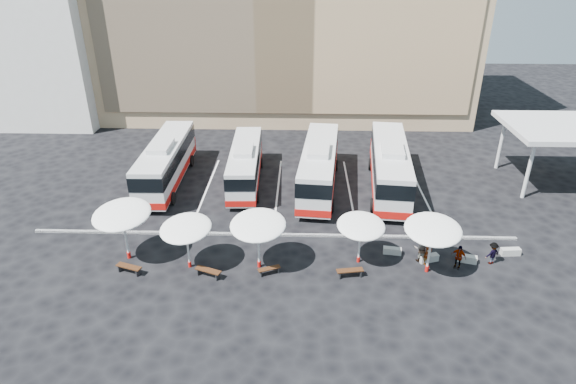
{
  "coord_description": "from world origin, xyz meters",
  "views": [
    {
      "loc": [
        1.96,
        -28.43,
        17.94
      ],
      "look_at": [
        1.0,
        3.0,
        2.2
      ],
      "focal_mm": 30.0,
      "sensor_mm": 36.0,
      "label": 1
    }
  ],
  "objects_px": {
    "sunshade_2": "(258,225)",
    "wood_bench_3": "(350,271)",
    "bus_3": "(390,165)",
    "conc_bench_0": "(392,251)",
    "passenger_0": "(428,252)",
    "sunshade_1": "(186,228)",
    "wood_bench_2": "(269,269)",
    "conc_bench_2": "(467,259)",
    "passenger_3": "(492,253)",
    "sunshade_4": "(433,230)",
    "bus_2": "(319,165)",
    "passenger_1": "(421,249)",
    "conc_bench_3": "(510,252)",
    "sunshade_0": "(122,215)",
    "wood_bench_0": "(129,268)",
    "bus_0": "(166,161)",
    "conc_bench_1": "(429,258)",
    "sunshade_3": "(361,226)",
    "passenger_2": "(458,257)",
    "wood_bench_1": "(208,271)",
    "bus_1": "(245,163)"
  },
  "relations": [
    {
      "from": "sunshade_4",
      "to": "wood_bench_1",
      "type": "relative_size",
      "value": 2.28
    },
    {
      "from": "sunshade_1",
      "to": "passenger_2",
      "type": "height_order",
      "value": "sunshade_1"
    },
    {
      "from": "sunshade_1",
      "to": "wood_bench_2",
      "type": "bearing_deg",
      "value": -6.78
    },
    {
      "from": "bus_2",
      "to": "passenger_3",
      "type": "relative_size",
      "value": 8.41
    },
    {
      "from": "bus_0",
      "to": "passenger_1",
      "type": "distance_m",
      "value": 22.39
    },
    {
      "from": "sunshade_1",
      "to": "sunshade_4",
      "type": "bearing_deg",
      "value": -0.14
    },
    {
      "from": "wood_bench_1",
      "to": "passenger_2",
      "type": "xyz_separation_m",
      "value": [
        15.57,
        1.43,
        0.42
      ]
    },
    {
      "from": "bus_0",
      "to": "conc_bench_0",
      "type": "relative_size",
      "value": 10.47
    },
    {
      "from": "sunshade_0",
      "to": "bus_2",
      "type": "bearing_deg",
      "value": 40.88
    },
    {
      "from": "sunshade_1",
      "to": "sunshade_2",
      "type": "bearing_deg",
      "value": 1.72
    },
    {
      "from": "sunshade_3",
      "to": "conc_bench_3",
      "type": "distance_m",
      "value": 10.46
    },
    {
      "from": "wood_bench_2",
      "to": "passenger_2",
      "type": "distance_m",
      "value": 11.9
    },
    {
      "from": "conc_bench_0",
      "to": "wood_bench_3",
      "type": "bearing_deg",
      "value": -139.24
    },
    {
      "from": "bus_0",
      "to": "conc_bench_1",
      "type": "height_order",
      "value": "bus_0"
    },
    {
      "from": "wood_bench_0",
      "to": "conc_bench_3",
      "type": "distance_m",
      "value": 24.64
    },
    {
      "from": "bus_3",
      "to": "sunshade_0",
      "type": "distance_m",
      "value": 21.54
    },
    {
      "from": "wood_bench_2",
      "to": "passenger_1",
      "type": "relative_size",
      "value": 0.78
    },
    {
      "from": "conc_bench_1",
      "to": "bus_3",
      "type": "bearing_deg",
      "value": 95.28
    },
    {
      "from": "conc_bench_0",
      "to": "passenger_2",
      "type": "distance_m",
      "value": 4.15
    },
    {
      "from": "sunshade_4",
      "to": "wood_bench_3",
      "type": "bearing_deg",
      "value": -171.8
    },
    {
      "from": "wood_bench_1",
      "to": "conc_bench_2",
      "type": "height_order",
      "value": "wood_bench_1"
    },
    {
      "from": "bus_0",
      "to": "passenger_3",
      "type": "xyz_separation_m",
      "value": [
        23.76,
        -11.48,
        -1.25
      ]
    },
    {
      "from": "conc_bench_2",
      "to": "passenger_1",
      "type": "xyz_separation_m",
      "value": [
        -2.97,
        0.03,
        0.69
      ]
    },
    {
      "from": "bus_3",
      "to": "wood_bench_3",
      "type": "height_order",
      "value": "bus_3"
    },
    {
      "from": "bus_1",
      "to": "wood_bench_3",
      "type": "distance_m",
      "value": 15.55
    },
    {
      "from": "conc_bench_1",
      "to": "passenger_2",
      "type": "bearing_deg",
      "value": -21.56
    },
    {
      "from": "sunshade_0",
      "to": "sunshade_3",
      "type": "bearing_deg",
      "value": 0.04
    },
    {
      "from": "conc_bench_2",
      "to": "passenger_3",
      "type": "height_order",
      "value": "passenger_3"
    },
    {
      "from": "wood_bench_2",
      "to": "wood_bench_3",
      "type": "distance_m",
      "value": 4.97
    },
    {
      "from": "bus_3",
      "to": "conc_bench_0",
      "type": "height_order",
      "value": "bus_3"
    },
    {
      "from": "sunshade_4",
      "to": "wood_bench_0",
      "type": "relative_size",
      "value": 2.28
    },
    {
      "from": "conc_bench_0",
      "to": "conc_bench_3",
      "type": "relative_size",
      "value": 0.94
    },
    {
      "from": "wood_bench_2",
      "to": "conc_bench_3",
      "type": "distance_m",
      "value": 15.99
    },
    {
      "from": "bus_3",
      "to": "wood_bench_2",
      "type": "relative_size",
      "value": 9.12
    },
    {
      "from": "bus_3",
      "to": "conc_bench_0",
      "type": "relative_size",
      "value": 11.14
    },
    {
      "from": "conc_bench_0",
      "to": "conc_bench_2",
      "type": "height_order",
      "value": "conc_bench_2"
    },
    {
      "from": "sunshade_2",
      "to": "wood_bench_3",
      "type": "xyz_separation_m",
      "value": [
        5.65,
        -0.87,
        -2.68
      ]
    },
    {
      "from": "sunshade_1",
      "to": "conc_bench_1",
      "type": "bearing_deg",
      "value": 4.0
    },
    {
      "from": "bus_2",
      "to": "wood_bench_0",
      "type": "height_order",
      "value": "bus_2"
    },
    {
      "from": "sunshade_1",
      "to": "sunshade_3",
      "type": "height_order",
      "value": "sunshade_1"
    },
    {
      "from": "conc_bench_1",
      "to": "wood_bench_2",
      "type": "bearing_deg",
      "value": -170.68
    },
    {
      "from": "sunshade_1",
      "to": "sunshade_2",
      "type": "height_order",
      "value": "sunshade_2"
    },
    {
      "from": "sunshade_4",
      "to": "wood_bench_0",
      "type": "xyz_separation_m",
      "value": [
        -18.56,
        -0.73,
        -2.65
      ]
    },
    {
      "from": "sunshade_1",
      "to": "passenger_2",
      "type": "relative_size",
      "value": 2.46
    },
    {
      "from": "sunshade_0",
      "to": "passenger_1",
      "type": "xyz_separation_m",
      "value": [
        18.94,
        0.25,
        -2.31
      ]
    },
    {
      "from": "sunshade_4",
      "to": "wood_bench_2",
      "type": "relative_size",
      "value": 2.7
    },
    {
      "from": "wood_bench_2",
      "to": "passenger_0",
      "type": "relative_size",
      "value": 0.82
    },
    {
      "from": "wood_bench_2",
      "to": "conc_bench_0",
      "type": "distance_m",
      "value": 8.38
    },
    {
      "from": "passenger_0",
      "to": "sunshade_1",
      "type": "bearing_deg",
      "value": 138.24
    },
    {
      "from": "sunshade_1",
      "to": "sunshade_0",
      "type": "bearing_deg",
      "value": 168.34
    }
  ]
}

